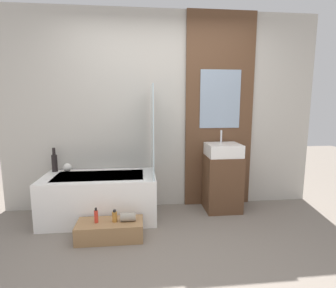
{
  "coord_description": "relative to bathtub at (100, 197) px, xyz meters",
  "views": [
    {
      "loc": [
        -0.3,
        -1.95,
        1.43
      ],
      "look_at": [
        -0.02,
        0.72,
        1.0
      ],
      "focal_mm": 28.0,
      "sensor_mm": 36.0,
      "label": 1
    }
  ],
  "objects": [
    {
      "name": "vanity_cabinet",
      "position": [
        1.58,
        0.11,
        0.09
      ],
      "size": [
        0.45,
        0.41,
        0.73
      ],
      "primitive_type": "cube",
      "color": "brown",
      "rests_on": "ground_plane"
    },
    {
      "name": "glass_shower_screen",
      "position": [
        0.65,
        -0.02,
        0.81
      ],
      "size": [
        0.01,
        0.58,
        1.08
      ],
      "primitive_type": "cube",
      "color": "silver",
      "rests_on": "bathtub"
    },
    {
      "name": "ground_plane",
      "position": [
        0.8,
        -1.2,
        -0.28
      ],
      "size": [
        12.0,
        12.0,
        0.0
      ],
      "primitive_type": "plane",
      "color": "slate"
    },
    {
      "name": "bottle_soap_primary",
      "position": [
        0.03,
        -0.51,
        -0.02
      ],
      "size": [
        0.04,
        0.04,
        0.16
      ],
      "color": "red",
      "rests_on": "wooden_step_bench"
    },
    {
      "name": "sink",
      "position": [
        1.58,
        0.11,
        0.54
      ],
      "size": [
        0.43,
        0.39,
        0.33
      ],
      "color": "white",
      "rests_on": "vanity_cabinet"
    },
    {
      "name": "wall_tiled_back",
      "position": [
        0.8,
        0.38,
        1.02
      ],
      "size": [
        4.2,
        0.06,
        2.6
      ],
      "primitive_type": "cube",
      "color": "#B7B2A8",
      "rests_on": "ground_plane"
    },
    {
      "name": "vase_round_light",
      "position": [
        -0.43,
        0.23,
        0.33
      ],
      "size": [
        0.11,
        0.11,
        0.11
      ],
      "primitive_type": "sphere",
      "color": "silver",
      "rests_on": "bathtub"
    },
    {
      "name": "bottle_soap_secondary",
      "position": [
        0.22,
        -0.51,
        -0.03
      ],
      "size": [
        0.05,
        0.05,
        0.13
      ],
      "color": "#B2752D",
      "rests_on": "wooden_step_bench"
    },
    {
      "name": "wooden_step_bench",
      "position": [
        0.17,
        -0.51,
        -0.18
      ],
      "size": [
        0.69,
        0.31,
        0.19
      ],
      "primitive_type": "cube",
      "color": "#997047",
      "rests_on": "ground_plane"
    },
    {
      "name": "wall_wood_accent",
      "position": [
        1.58,
        0.33,
        1.03
      ],
      "size": [
        0.93,
        0.04,
        2.6
      ],
      "color": "brown",
      "rests_on": "ground_plane"
    },
    {
      "name": "bathtub",
      "position": [
        0.0,
        0.0,
        0.0
      ],
      "size": [
        1.35,
        0.67,
        0.55
      ],
      "color": "white",
      "rests_on": "ground_plane"
    },
    {
      "name": "towel_roll",
      "position": [
        0.36,
        -0.51,
        -0.04
      ],
      "size": [
        0.16,
        0.09,
        0.09
      ],
      "primitive_type": "cylinder",
      "rotation": [
        0.0,
        1.57,
        0.0
      ],
      "color": "gray",
      "rests_on": "wooden_step_bench"
    },
    {
      "name": "vase_tall_dark",
      "position": [
        -0.59,
        0.25,
        0.4
      ],
      "size": [
        0.07,
        0.07,
        0.31
      ],
      "color": "black",
      "rests_on": "bathtub"
    }
  ]
}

